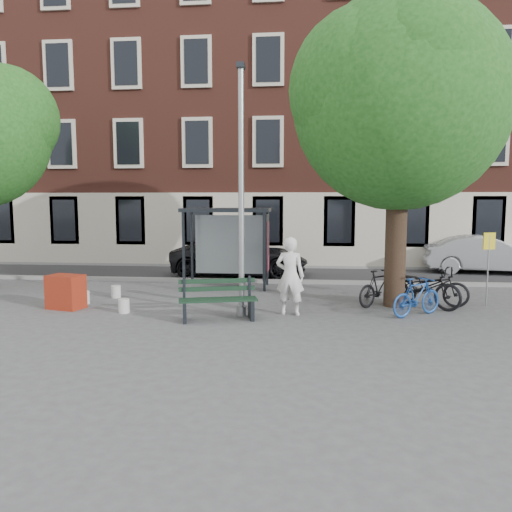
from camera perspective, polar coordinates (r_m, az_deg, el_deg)
The scene contains 21 objects.
ground at distance 12.61m, azimuth -1.65°, elevation -6.79°, with size 90.00×90.00×0.00m, color #4C4C4F.
road at distance 19.46m, azimuth 0.93°, elevation -2.09°, with size 40.00×4.00×0.01m, color #28282B.
curb_near at distance 17.48m, azimuth 0.40°, elevation -2.88°, with size 40.00×0.25×0.12m, color gray.
curb_far at distance 21.42m, azimuth 1.36°, elevation -1.16°, with size 40.00×0.25×0.12m, color gray.
building_row at distance 25.56m, azimuth 2.08°, elevation 15.67°, with size 30.00×8.00×14.00m, color brown.
lamppost at distance 12.28m, azimuth -1.69°, elevation 5.96°, with size 0.28×0.35×6.11m.
tree_right at distance 14.06m, azimuth 16.31°, elevation 17.38°, with size 5.76×5.60×8.20m.
bus_shelter at distance 16.46m, azimuth -1.99°, elevation 3.05°, with size 2.85×1.45×2.62m.
painter at distance 12.54m, azimuth 3.91°, elevation -2.28°, with size 0.72×0.47×1.97m, color white.
bench at distance 12.11m, azimuth -4.38°, elevation -5.21°, with size 1.96×1.04×0.96m.
bike_a at distance 14.44m, azimuth 19.25°, elevation -3.30°, with size 0.71×2.03×1.07m, color black.
bike_b at distance 13.06m, azimuth 17.91°, elevation -4.46°, with size 0.46×1.62×0.97m, color navy.
bike_c at distance 14.14m, azimuth 18.40°, elevation -3.33°, with size 0.76×2.17×1.14m, color black.
bike_d at distance 14.04m, azimuth 13.95°, elevation -3.53°, with size 0.47×1.67×1.00m, color black.
car_dark at distance 19.08m, azimuth -1.91°, elevation -0.09°, with size 2.40×5.21×1.45m, color black.
car_silver at distance 21.69m, azimuth 24.62°, elevation 0.17°, with size 1.58×4.52×1.49m, color #95979C.
red_stand at distance 14.23m, azimuth -20.91°, elevation -3.85°, with size 0.90×0.60×0.90m, color maroon.
bucket_a at distance 14.74m, azimuth -19.02°, elevation -4.50°, with size 0.28×0.28×0.36m, color silver.
bucket_b at distance 13.28m, azimuth -14.85°, elevation -5.54°, with size 0.28×0.28×0.36m, color silver.
bucket_c at distance 15.38m, azimuth -15.71°, elevation -3.94°, with size 0.28×0.28×0.36m, color silver.
notice_sign at distance 14.84m, azimuth 25.05°, elevation 0.37°, with size 0.34×0.12×2.01m.
Camera 1 is at (1.54, -12.18, 2.87)m, focal length 35.00 mm.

